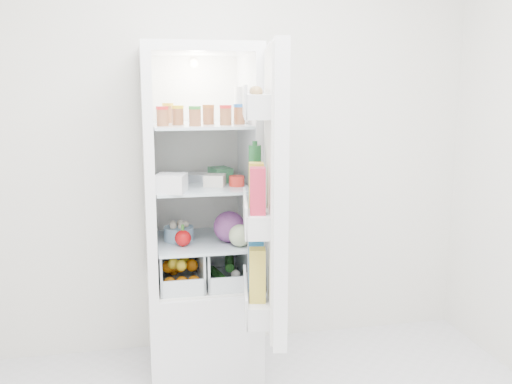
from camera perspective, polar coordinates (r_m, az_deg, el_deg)
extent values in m
cube|color=silver|center=(3.41, -2.85, 5.75)|extent=(3.00, 0.02, 2.60)
cube|color=white|center=(3.36, -5.35, -12.90)|extent=(0.60, 0.60, 0.50)
cube|color=white|center=(3.09, -5.85, 14.04)|extent=(0.60, 0.60, 0.05)
cube|color=white|center=(3.39, -6.13, 2.70)|extent=(0.60, 0.05, 1.25)
cube|color=white|center=(3.10, -10.69, 1.85)|extent=(0.05, 0.60, 1.25)
cube|color=white|center=(3.16, -0.66, 2.19)|extent=(0.05, 0.60, 1.25)
cube|color=white|center=(3.36, -6.08, 2.63)|extent=(0.50, 0.01, 1.25)
sphere|color=white|center=(3.29, -6.22, 12.68)|extent=(0.05, 0.05, 0.05)
cube|color=silver|center=(3.17, -5.45, -4.93)|extent=(0.49, 0.53, 0.01)
cube|color=silver|center=(3.11, -5.55, 0.59)|extent=(0.49, 0.53, 0.02)
cube|color=silver|center=(3.07, -5.66, 6.68)|extent=(0.49, 0.53, 0.02)
cylinder|color=#B21919|center=(2.91, -9.34, 7.38)|extent=(0.06, 0.06, 0.08)
cylinder|color=gold|center=(2.97, -7.82, 7.47)|extent=(0.06, 0.06, 0.08)
cylinder|color=#267226|center=(2.89, -6.12, 7.43)|extent=(0.06, 0.06, 0.08)
cylinder|color=brown|center=(3.00, -4.78, 7.57)|extent=(0.06, 0.06, 0.08)
cylinder|color=#B21919|center=(2.94, -3.05, 7.53)|extent=(0.06, 0.06, 0.08)
cylinder|color=#194C8C|center=(3.01, -1.68, 7.60)|extent=(0.06, 0.06, 0.08)
cylinder|color=#BF8C19|center=(3.14, -8.79, 7.62)|extent=(0.06, 0.06, 0.08)
cylinder|color=white|center=(3.08, -1.66, 8.68)|extent=(0.07, 0.07, 0.19)
cube|color=white|center=(2.89, -8.50, 0.86)|extent=(0.18, 0.18, 0.09)
cube|color=white|center=(3.06, -4.14, 1.19)|extent=(0.13, 0.13, 0.06)
cylinder|color=red|center=(3.05, -1.94, 1.11)|extent=(0.09, 0.09, 0.05)
cube|color=silver|center=(3.23, -6.05, 1.49)|extent=(0.20, 0.18, 0.04)
cube|color=#3B8354|center=(3.20, -3.58, 1.76)|extent=(0.13, 0.16, 0.08)
sphere|color=#511C4B|center=(3.10, -2.69, -3.49)|extent=(0.17, 0.17, 0.17)
sphere|color=#BB0B0E|center=(3.05, -7.32, -4.60)|extent=(0.09, 0.09, 0.09)
cylinder|color=#89B0CD|center=(3.17, -7.73, -4.14)|extent=(0.16, 0.16, 0.08)
sphere|color=#A6B587|center=(3.02, -1.62, -4.37)|extent=(0.12, 0.12, 0.12)
sphere|color=orange|center=(3.10, -8.63, -9.05)|extent=(0.07, 0.07, 0.07)
sphere|color=orange|center=(3.11, -7.41, -9.00)|extent=(0.07, 0.07, 0.07)
sphere|color=orange|center=(3.11, -6.21, -8.94)|extent=(0.07, 0.07, 0.07)
sphere|color=orange|center=(3.20, -8.78, -7.41)|extent=(0.07, 0.07, 0.07)
sphere|color=orange|center=(3.20, -7.61, -7.36)|extent=(0.07, 0.07, 0.07)
sphere|color=orange|center=(3.21, -6.44, -7.30)|extent=(0.07, 0.07, 0.07)
sphere|color=orange|center=(3.33, -8.26, -7.65)|extent=(0.07, 0.07, 0.07)
sphere|color=yellow|center=(3.13, -8.27, -7.11)|extent=(0.06, 0.06, 0.06)
sphere|color=yellow|center=(3.24, -7.15, -6.48)|extent=(0.06, 0.06, 0.06)
sphere|color=yellow|center=(3.10, -7.48, -7.30)|extent=(0.06, 0.06, 0.06)
cylinder|color=#1A4A18|center=(3.24, -3.92, -8.27)|extent=(0.09, 0.21, 0.05)
cylinder|color=#1A4A18|center=(3.28, -2.66, -7.09)|extent=(0.08, 0.21, 0.05)
sphere|color=white|center=(3.13, -2.89, -8.92)|extent=(0.05, 0.05, 0.05)
sphere|color=white|center=(3.15, -2.04, -8.23)|extent=(0.05, 0.05, 0.05)
cube|color=white|center=(2.58, 2.01, 0.29)|extent=(0.16, 0.60, 1.30)
cube|color=white|center=(2.58, 1.24, 0.28)|extent=(0.10, 0.55, 1.26)
cube|color=silver|center=(2.54, 0.13, 8.64)|extent=(0.19, 0.51, 0.10)
cube|color=silver|center=(2.60, 0.13, -2.44)|extent=(0.19, 0.51, 0.10)
cube|color=silver|center=(2.72, 0.12, -10.68)|extent=(0.19, 0.51, 0.10)
sphere|color=olive|center=(2.41, 0.11, 9.97)|extent=(0.05, 0.05, 0.05)
sphere|color=olive|center=(2.49, 0.04, 9.99)|extent=(0.05, 0.05, 0.05)
sphere|color=olive|center=(2.57, -0.03, 10.01)|extent=(0.05, 0.05, 0.05)
sphere|color=olive|center=(2.65, -0.09, 10.02)|extent=(0.05, 0.05, 0.05)
sphere|color=olive|center=(2.73, -0.16, 10.04)|extent=(0.05, 0.05, 0.05)
cylinder|color=#175325|center=(2.71, -0.11, 1.98)|extent=(0.06, 0.06, 0.26)
cube|color=yellow|center=(2.54, 0.03, 0.71)|extent=(0.07, 0.07, 0.20)
cube|color=#C6223D|center=(2.39, 0.17, 0.09)|extent=(0.07, 0.07, 0.20)
cube|color=silver|center=(2.80, -0.11, -6.33)|extent=(0.08, 0.08, 0.24)
cube|color=#2370B0|center=(2.66, 0.01, -7.27)|extent=(0.08, 0.08, 0.24)
cube|color=gold|center=(2.52, 0.14, -8.31)|extent=(0.08, 0.08, 0.24)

